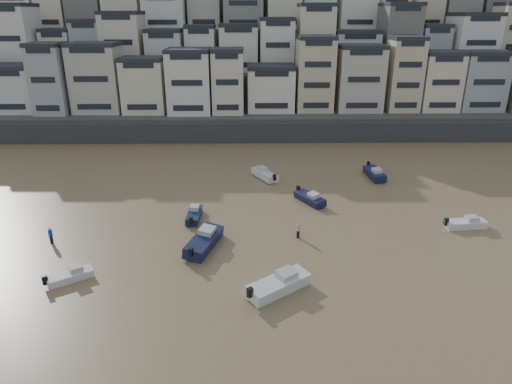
{
  "coord_description": "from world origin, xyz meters",
  "views": [
    {
      "loc": [
        7.14,
        -14.76,
        21.78
      ],
      "look_at": [
        7.91,
        30.0,
        4.0
      ],
      "focal_mm": 32.0,
      "sensor_mm": 36.0,
      "label": 1
    }
  ],
  "objects_px": {
    "boat_d": "(466,222)",
    "person_blue": "(51,235)",
    "boat_e": "(310,197)",
    "boat_h": "(265,173)",
    "boat_j": "(70,275)",
    "boat_f": "(194,213)",
    "boat_c": "(204,239)",
    "person_pink": "(298,230)",
    "boat_i": "(375,172)",
    "boat_a": "(279,283)"
  },
  "relations": [
    {
      "from": "boat_d",
      "to": "person_blue",
      "type": "relative_size",
      "value": 2.75
    },
    {
      "from": "boat_e",
      "to": "person_blue",
      "type": "relative_size",
      "value": 2.97
    },
    {
      "from": "boat_h",
      "to": "boat_j",
      "type": "bearing_deg",
      "value": 116.99
    },
    {
      "from": "boat_f",
      "to": "boat_j",
      "type": "bearing_deg",
      "value": 144.83
    },
    {
      "from": "boat_c",
      "to": "boat_j",
      "type": "bearing_deg",
      "value": 134.11
    },
    {
      "from": "boat_d",
      "to": "boat_c",
      "type": "bearing_deg",
      "value": -177.51
    },
    {
      "from": "boat_f",
      "to": "boat_h",
      "type": "xyz_separation_m",
      "value": [
        8.41,
        13.26,
        0.1
      ]
    },
    {
      "from": "boat_j",
      "to": "boat_e",
      "type": "xyz_separation_m",
      "value": [
        22.99,
        16.97,
        0.13
      ]
    },
    {
      "from": "boat_j",
      "to": "boat_c",
      "type": "bearing_deg",
      "value": -5.83
    },
    {
      "from": "boat_h",
      "to": "boat_e",
      "type": "height_order",
      "value": "boat_h"
    },
    {
      "from": "boat_c",
      "to": "boat_h",
      "type": "height_order",
      "value": "boat_c"
    },
    {
      "from": "boat_c",
      "to": "person_pink",
      "type": "xyz_separation_m",
      "value": [
        9.51,
        1.95,
        -0.04
      ]
    },
    {
      "from": "boat_e",
      "to": "boat_i",
      "type": "bearing_deg",
      "value": 101.52
    },
    {
      "from": "boat_j",
      "to": "boat_d",
      "type": "relative_size",
      "value": 0.88
    },
    {
      "from": "boat_c",
      "to": "boat_d",
      "type": "relative_size",
      "value": 1.4
    },
    {
      "from": "person_blue",
      "to": "boat_f",
      "type": "bearing_deg",
      "value": 22.28
    },
    {
      "from": "boat_j",
      "to": "boat_a",
      "type": "distance_m",
      "value": 18.09
    },
    {
      "from": "boat_a",
      "to": "boat_d",
      "type": "relative_size",
      "value": 1.32
    },
    {
      "from": "boat_h",
      "to": "person_blue",
      "type": "height_order",
      "value": "person_blue"
    },
    {
      "from": "boat_f",
      "to": "boat_e",
      "type": "height_order",
      "value": "boat_e"
    },
    {
      "from": "boat_f",
      "to": "boat_h",
      "type": "distance_m",
      "value": 15.7
    },
    {
      "from": "boat_c",
      "to": "boat_i",
      "type": "relative_size",
      "value": 1.16
    },
    {
      "from": "boat_f",
      "to": "boat_d",
      "type": "xyz_separation_m",
      "value": [
        29.54,
        -2.79,
        0.0
      ]
    },
    {
      "from": "boat_a",
      "to": "boat_d",
      "type": "xyz_separation_m",
      "value": [
        20.94,
        11.73,
        -0.21
      ]
    },
    {
      "from": "boat_j",
      "to": "boat_h",
      "type": "height_order",
      "value": "boat_h"
    },
    {
      "from": "boat_c",
      "to": "boat_f",
      "type": "bearing_deg",
      "value": 30.99
    },
    {
      "from": "person_pink",
      "to": "boat_e",
      "type": "bearing_deg",
      "value": 75.62
    },
    {
      "from": "boat_i",
      "to": "boat_d",
      "type": "bearing_deg",
      "value": 14.55
    },
    {
      "from": "boat_a",
      "to": "person_blue",
      "type": "height_order",
      "value": "person_blue"
    },
    {
      "from": "boat_j",
      "to": "person_blue",
      "type": "relative_size",
      "value": 2.41
    },
    {
      "from": "boat_f",
      "to": "person_pink",
      "type": "relative_size",
      "value": 2.73
    },
    {
      "from": "boat_h",
      "to": "boat_d",
      "type": "relative_size",
      "value": 1.15
    },
    {
      "from": "boat_c",
      "to": "boat_e",
      "type": "relative_size",
      "value": 1.3
    },
    {
      "from": "boat_c",
      "to": "boat_f",
      "type": "distance_m",
      "value": 7.02
    },
    {
      "from": "boat_h",
      "to": "person_blue",
      "type": "xyz_separation_m",
      "value": [
        -22.14,
        -18.88,
        0.12
      ]
    },
    {
      "from": "boat_c",
      "to": "boat_d",
      "type": "distance_m",
      "value": 28.1
    },
    {
      "from": "boat_j",
      "to": "person_blue",
      "type": "height_order",
      "value": "person_blue"
    },
    {
      "from": "boat_e",
      "to": "person_blue",
      "type": "xyz_separation_m",
      "value": [
        -27.34,
        -10.06,
        0.17
      ]
    },
    {
      "from": "boat_d",
      "to": "boat_a",
      "type": "bearing_deg",
      "value": -156.44
    },
    {
      "from": "person_blue",
      "to": "person_pink",
      "type": "bearing_deg",
      "value": 1.79
    },
    {
      "from": "boat_c",
      "to": "boat_a",
      "type": "bearing_deg",
      "value": -121.57
    },
    {
      "from": "boat_f",
      "to": "boat_i",
      "type": "distance_m",
      "value": 27.35
    },
    {
      "from": "boat_j",
      "to": "boat_d",
      "type": "height_order",
      "value": "boat_d"
    },
    {
      "from": "boat_i",
      "to": "boat_e",
      "type": "bearing_deg",
      "value": -53.74
    },
    {
      "from": "boat_j",
      "to": "person_pink",
      "type": "bearing_deg",
      "value": -12.7
    },
    {
      "from": "boat_c",
      "to": "boat_e",
      "type": "distance_m",
      "value": 16.36
    },
    {
      "from": "person_pink",
      "to": "boat_a",
      "type": "bearing_deg",
      "value": -105.21
    },
    {
      "from": "boat_d",
      "to": "boat_i",
      "type": "xyz_separation_m",
      "value": [
        -5.68,
        16.16,
        0.14
      ]
    },
    {
      "from": "boat_j",
      "to": "boat_h",
      "type": "bearing_deg",
      "value": 22.24
    },
    {
      "from": "boat_h",
      "to": "boat_i",
      "type": "height_order",
      "value": "boat_i"
    }
  ]
}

